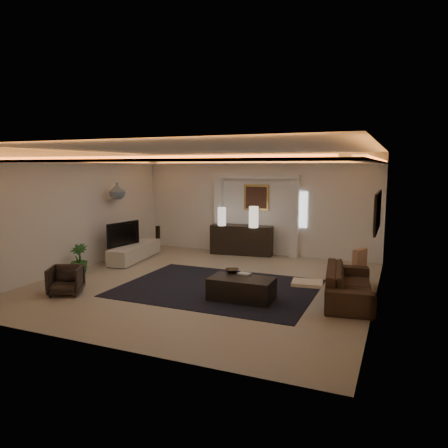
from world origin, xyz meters
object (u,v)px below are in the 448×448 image
at_px(console, 242,241).
at_px(coffee_table, 242,290).
at_px(sofa, 349,284).
at_px(armchair, 66,280).

relative_size(console, coffee_table, 1.47).
bearing_deg(coffee_table, sofa, 22.30).
bearing_deg(armchair, sofa, -8.51).
distance_m(sofa, armchair, 5.57).
distance_m(sofa, coffee_table, 2.06).
xyz_separation_m(sofa, coffee_table, (-1.89, -0.81, -0.11)).
distance_m(console, sofa, 4.65).
relative_size(coffee_table, armchair, 1.94).
height_order(console, armchair, console).
relative_size(console, armchair, 2.85).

